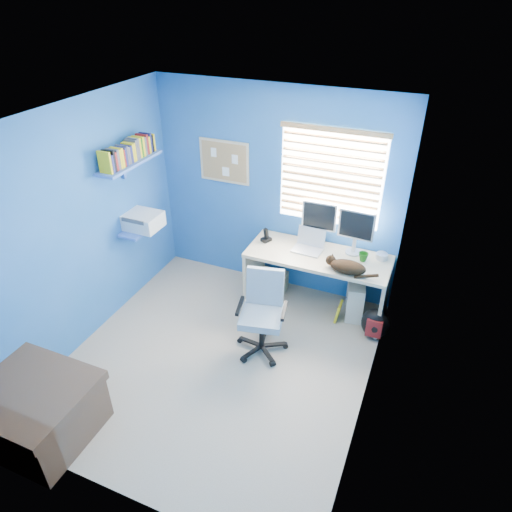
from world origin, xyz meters
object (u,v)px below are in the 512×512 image
at_px(desk, 316,282).
at_px(tower_pc, 355,297).
at_px(office_chair, 262,323).
at_px(laptop, 308,242).
at_px(cat, 348,267).

height_order(desk, tower_pc, desk).
bearing_deg(office_chair, laptop, 79.61).
bearing_deg(tower_pc, desk, 176.79).
xyz_separation_m(desk, cat, (0.38, -0.22, 0.44)).
distance_m(desk, office_chair, 0.95).
xyz_separation_m(cat, tower_pc, (0.08, 0.29, -0.58)).
distance_m(laptop, cat, 0.60).
xyz_separation_m(cat, office_chair, (-0.70, -0.67, -0.47)).
distance_m(laptop, office_chair, 1.09).
xyz_separation_m(laptop, tower_pc, (0.61, 0.02, -0.62)).
relative_size(desk, laptop, 4.93).
bearing_deg(desk, cat, -30.33).
distance_m(cat, tower_pc, 0.66).
height_order(laptop, office_chair, laptop).
bearing_deg(office_chair, tower_pc, 50.89).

